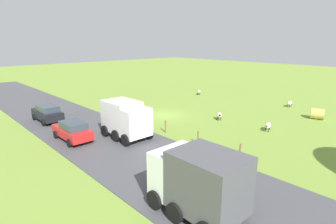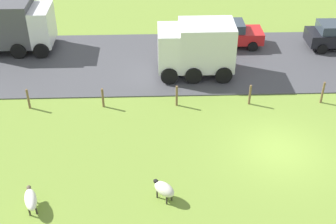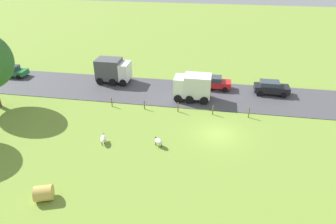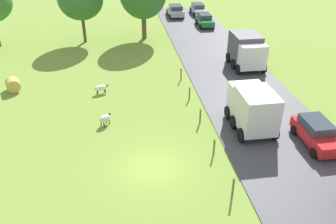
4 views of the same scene
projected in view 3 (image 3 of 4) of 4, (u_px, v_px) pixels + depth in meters
ground_plane at (218, 134)px, 29.30m from camera, size 160.00×160.00×0.00m
road_strip at (220, 96)px, 36.89m from camera, size 8.00×80.00×0.06m
sheep_2 at (103, 138)px, 27.75m from camera, size 1.32×0.80×0.73m
sheep_3 at (158, 141)px, 27.29m from camera, size 1.05×1.05×0.79m
hay_bale_0 at (44, 193)px, 21.44m from camera, size 1.48×1.55×1.13m
fence_post_0 at (249, 112)px, 31.93m from camera, size 0.12×0.12×1.25m
fence_post_1 at (213, 110)px, 32.52m from camera, size 0.12×0.12×1.14m
fence_post_2 at (178, 107)px, 33.08m from camera, size 0.12×0.12×1.17m
fence_post_3 at (144, 105)px, 33.66m from camera, size 0.12×0.12×1.09m
fence_post_4 at (112, 102)px, 34.22m from camera, size 0.12×0.12×1.14m
truck_0 at (113, 70)px, 39.89m from camera, size 2.81×4.43×3.20m
truck_1 at (193, 86)px, 35.24m from camera, size 2.63×4.30×3.09m
car_0 at (214, 82)px, 38.40m from camera, size 1.98×4.14×1.62m
car_1 at (271, 87)px, 36.93m from camera, size 2.05×4.20×1.67m
car_3 at (12, 71)px, 42.08m from camera, size 1.95×3.99×1.57m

